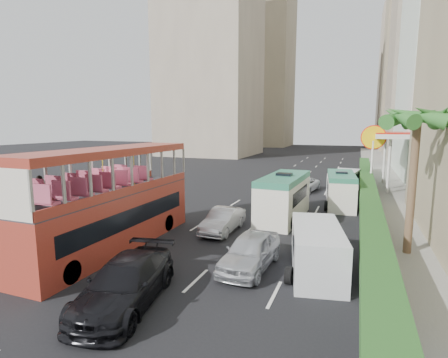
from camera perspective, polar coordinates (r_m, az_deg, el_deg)
The scene contains 20 objects.
ground_plane at distance 16.13m, azimuth -0.13°, elevation -13.67°, with size 200.00×200.00×0.00m, color black.
double_decker_bus at distance 18.33m, azimuth -17.93°, elevation -3.08°, with size 2.50×11.00×5.06m, color #A33324.
car_silver_lane_a at distance 20.66m, azimuth -0.15°, elevation -8.57°, with size 1.44×4.12×1.36m, color silver.
car_silver_lane_b at distance 15.74m, azimuth 4.29°, elevation -14.28°, with size 1.80×4.47×1.52m, color silver.
car_black at distance 13.33m, azimuth -15.65°, elevation -19.08°, with size 2.19×5.38×1.56m, color black.
van_asset at distance 33.92m, azimuth 12.88°, elevation -1.92°, with size 2.04×4.42×1.23m, color silver.
minibus_near at distance 23.35m, azimuth 9.71°, elevation -2.98°, with size 2.19×6.57×2.91m, color silver.
minibus_far at distance 28.15m, azimuth 18.51°, elevation -1.69°, with size 1.91×5.74×2.54m, color silver.
panel_van_near at distance 15.50m, azimuth 14.91°, elevation -11.07°, with size 1.95×4.87×1.95m, color silver.
panel_van_far at distance 33.88m, azimuth 19.03°, elevation -0.47°, with size 2.01×5.03×2.01m, color silver.
sidewalk at distance 39.54m, azimuth 26.01°, elevation -0.96°, with size 6.00×120.00×0.18m, color #99968C.
kerb_wall at distance 28.44m, azimuth 22.29°, elevation -3.01°, with size 0.30×44.00×1.00m, color silver.
hedge at distance 28.29m, azimuth 22.39°, elevation -1.32°, with size 1.10×44.00×0.70m, color #2D6626.
palm_tree at distance 18.28m, azimuth 28.36°, elevation -1.03°, with size 0.36×0.36×6.40m, color brown.
shell_station at distance 37.34m, azimuth 28.06°, elevation 2.49°, with size 6.50×8.00×5.50m, color silver.
tower_mid at distance 75.39m, azimuth 32.50°, elevation 21.92°, with size 16.00×16.00×50.00m, color tan.
tower_far_a at distance 97.89m, azimuth 28.91°, elevation 17.01°, with size 14.00×14.00×44.00m, color tan.
tower_far_b at distance 119.28m, azimuth 27.40°, elevation 14.46°, with size 14.00×14.00×40.00m, color tan.
tower_left_a at distance 77.49m, azimuth -2.18°, elevation 23.58°, with size 18.00×18.00×52.00m, color tan.
tower_left_b at distance 108.76m, azimuth 6.50°, elevation 17.61°, with size 16.00×16.00×46.00m, color tan.
Camera 1 is at (5.38, -13.90, 6.15)m, focal length 28.00 mm.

